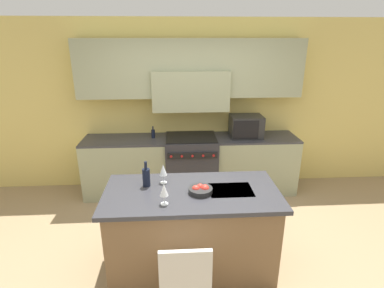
% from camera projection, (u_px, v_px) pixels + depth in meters
% --- Properties ---
extents(ground_plane, '(10.00, 10.00, 0.00)m').
position_uv_depth(ground_plane, '(200.00, 261.00, 3.41)').
color(ground_plane, '#997F5B').
extents(back_cabinetry, '(10.00, 0.46, 2.70)m').
position_uv_depth(back_cabinetry, '(190.00, 93.00, 4.70)').
color(back_cabinetry, '#DBC166').
rests_on(back_cabinetry, ground_plane).
extents(back_counter, '(3.37, 0.62, 0.92)m').
position_uv_depth(back_counter, '(191.00, 165.00, 4.85)').
color(back_counter, gray).
rests_on(back_counter, ground_plane).
extents(range_stove, '(0.80, 0.70, 0.95)m').
position_uv_depth(range_stove, '(191.00, 165.00, 4.82)').
color(range_stove, '#2D2D33').
rests_on(range_stove, ground_plane).
extents(microwave, '(0.49, 0.38, 0.34)m').
position_uv_depth(microwave, '(246.00, 126.00, 4.68)').
color(microwave, black).
rests_on(microwave, back_counter).
extents(kitchen_island, '(1.79, 0.87, 0.94)m').
position_uv_depth(kitchen_island, '(192.00, 230.00, 3.20)').
color(kitchen_island, brown).
rests_on(kitchen_island, ground_plane).
extents(island_chair, '(0.42, 0.40, 0.95)m').
position_uv_depth(island_chair, '(185.00, 285.00, 2.40)').
color(island_chair, beige).
rests_on(island_chair, ground_plane).
extents(wine_bottle, '(0.08, 0.08, 0.27)m').
position_uv_depth(wine_bottle, '(146.00, 177.00, 3.11)').
color(wine_bottle, black).
rests_on(wine_bottle, kitchen_island).
extents(wine_glass_near, '(0.08, 0.08, 0.21)m').
position_uv_depth(wine_glass_near, '(164.00, 190.00, 2.75)').
color(wine_glass_near, white).
rests_on(wine_glass_near, kitchen_island).
extents(wine_glass_far, '(0.08, 0.08, 0.21)m').
position_uv_depth(wine_glass_far, '(163.00, 170.00, 3.16)').
color(wine_glass_far, white).
rests_on(wine_glass_far, kitchen_island).
extents(fruit_bowl, '(0.24, 0.24, 0.09)m').
position_uv_depth(fruit_bowl, '(201.00, 190.00, 3.00)').
color(fruit_bowl, black).
rests_on(fruit_bowl, kitchen_island).
extents(oil_bottle_on_counter, '(0.06, 0.06, 0.18)m').
position_uv_depth(oil_bottle_on_counter, '(153.00, 133.00, 4.68)').
color(oil_bottle_on_counter, black).
rests_on(oil_bottle_on_counter, back_counter).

